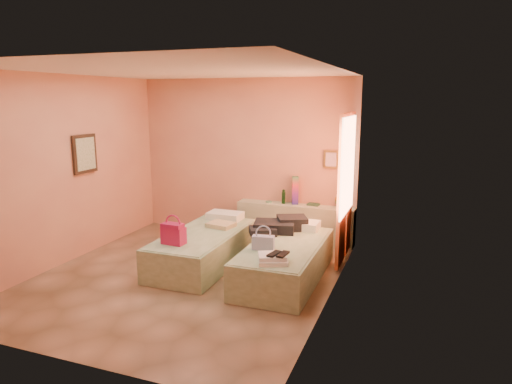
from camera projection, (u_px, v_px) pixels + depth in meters
ground at (187, 276)px, 6.39m from camera, size 4.50×4.50×0.00m
room_walls at (215, 146)px, 6.48m from camera, size 4.02×4.51×2.81m
headboard_ledge at (295, 223)px, 7.92m from camera, size 2.05×0.30×0.65m
bed_left at (203, 249)px, 6.80m from camera, size 0.91×2.00×0.50m
bed_right at (285, 262)px, 6.26m from camera, size 0.91×2.00×0.50m
water_bottle at (284, 197)px, 7.93m from camera, size 0.08×0.08×0.24m
rainbow_box at (295, 190)px, 7.86m from camera, size 0.14×0.14×0.48m
small_dish at (269, 202)px, 8.01m from camera, size 0.13×0.13×0.03m
green_book at (313, 204)px, 7.80m from camera, size 0.21×0.17×0.03m
flower_vase at (340, 201)px, 7.56m from camera, size 0.20×0.20×0.25m
magenta_handbag at (173, 233)px, 6.20m from camera, size 0.32×0.19×0.29m
khaki_garment at (221, 225)px, 7.04m from camera, size 0.44×0.38×0.07m
clothes_pile at (278, 225)px, 6.77m from camera, size 0.83×0.83×0.19m
blue_handbag at (263, 243)px, 5.98m from camera, size 0.30×0.17×0.18m
towel_stack at (273, 259)px, 5.50m from camera, size 0.43×0.41×0.10m
sandal_pair at (278, 254)px, 5.48m from camera, size 0.22×0.26×0.02m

